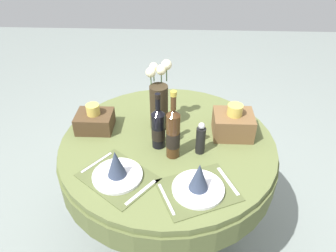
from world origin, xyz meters
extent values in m
plane|color=gray|center=(0.00, 0.00, 0.00)|extent=(8.00, 8.00, 0.00)
cylinder|color=#5B6638|center=(0.00, 0.00, 0.73)|extent=(1.18, 1.18, 0.04)
cylinder|color=#545D33|center=(0.00, 0.00, 0.63)|extent=(1.20, 1.20, 0.14)
cylinder|color=black|center=(0.00, 0.00, 0.37)|extent=(0.12, 0.12, 0.68)
cylinder|color=black|center=(0.00, 0.00, 0.01)|extent=(0.61, 0.61, 0.03)
cube|color=#4E562F|center=(-0.23, -0.29, 0.75)|extent=(0.43, 0.41, 0.00)
cylinder|color=white|center=(-0.23, -0.29, 0.76)|extent=(0.24, 0.24, 0.02)
cone|color=#2D384C|center=(-0.23, -0.29, 0.84)|extent=(0.09, 0.09, 0.14)
cube|color=silver|center=(-0.35, -0.20, 0.75)|extent=(0.13, 0.16, 0.00)
cube|color=silver|center=(-0.10, -0.39, 0.75)|extent=(0.13, 0.16, 0.00)
cube|color=#4E562F|center=(0.15, -0.36, 0.75)|extent=(0.42, 0.37, 0.00)
cylinder|color=white|center=(0.15, -0.36, 0.76)|extent=(0.24, 0.24, 0.02)
cone|color=#2D384C|center=(0.15, -0.36, 0.84)|extent=(0.09, 0.09, 0.14)
cube|color=silver|center=(0.01, -0.42, 0.75)|extent=(0.09, 0.18, 0.00)
cube|color=silver|center=(0.30, -0.30, 0.75)|extent=(0.09, 0.18, 0.00)
cylinder|color=#332819|center=(-0.06, 0.13, 0.88)|extent=(0.10, 0.10, 0.27)
sphere|color=beige|center=(-0.08, 0.19, 1.10)|extent=(0.05, 0.05, 0.05)
cylinder|color=#4C7038|center=(-0.08, 0.19, 1.05)|extent=(0.01, 0.01, 0.07)
sphere|color=beige|center=(-0.01, 0.20, 1.11)|extent=(0.06, 0.06, 0.06)
cylinder|color=#4C7038|center=(-0.01, 0.20, 1.05)|extent=(0.01, 0.01, 0.08)
sphere|color=beige|center=(-0.10, 0.15, 1.08)|extent=(0.05, 0.05, 0.05)
cylinder|color=#4C7038|center=(-0.10, 0.15, 1.04)|extent=(0.01, 0.01, 0.05)
sphere|color=beige|center=(-0.04, 0.18, 1.09)|extent=(0.06, 0.06, 0.06)
cylinder|color=#4C7038|center=(-0.04, 0.18, 1.04)|extent=(0.01, 0.01, 0.06)
cylinder|color=black|center=(-0.05, -0.04, 0.85)|extent=(0.07, 0.07, 0.20)
cylinder|color=black|center=(-0.05, -0.04, 0.83)|extent=(0.07, 0.07, 0.07)
cone|color=black|center=(-0.05, -0.04, 0.96)|extent=(0.07, 0.07, 0.03)
cylinder|color=black|center=(-0.05, -0.04, 1.02)|extent=(0.03, 0.03, 0.09)
cylinder|color=black|center=(-0.05, -0.04, 1.05)|extent=(0.03, 0.03, 0.02)
cylinder|color=#422814|center=(0.03, -0.12, 0.87)|extent=(0.07, 0.07, 0.25)
cylinder|color=black|center=(0.03, -0.12, 0.85)|extent=(0.07, 0.07, 0.08)
cone|color=#422814|center=(0.03, -0.12, 1.01)|extent=(0.07, 0.07, 0.03)
cylinder|color=#422814|center=(0.03, -0.12, 1.08)|extent=(0.03, 0.03, 0.10)
cylinder|color=#B29933|center=(0.03, -0.12, 1.11)|extent=(0.03, 0.03, 0.02)
cylinder|color=black|center=(0.17, -0.08, 0.82)|extent=(0.05, 0.05, 0.15)
sphere|color=#B7B7BC|center=(0.17, -0.08, 0.91)|extent=(0.03, 0.03, 0.03)
cube|color=#47331E|center=(-0.42, 0.10, 0.80)|extent=(0.20, 0.17, 0.10)
cylinder|color=gold|center=(-0.42, 0.10, 0.88)|extent=(0.07, 0.07, 0.06)
cube|color=brown|center=(0.36, 0.08, 0.81)|extent=(0.22, 0.18, 0.13)
cylinder|color=gold|center=(0.36, 0.08, 0.91)|extent=(0.08, 0.08, 0.06)
camera|label=1|loc=(0.06, -1.38, 1.84)|focal=34.23mm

